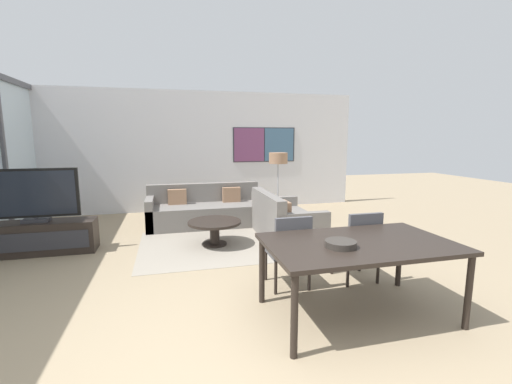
% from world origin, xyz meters
% --- Properties ---
extents(ground_plane, '(24.00, 24.00, 0.00)m').
position_xyz_m(ground_plane, '(0.00, 0.00, 0.00)').
color(ground_plane, '#9E896B').
extents(wall_back, '(7.83, 0.09, 2.80)m').
position_xyz_m(wall_back, '(0.05, 6.07, 1.40)').
color(wall_back, silver).
rests_on(wall_back, ground_plane).
extents(area_rug, '(2.38, 2.06, 0.01)m').
position_xyz_m(area_rug, '(0.01, 3.20, 0.00)').
color(area_rug, gray).
rests_on(area_rug, ground_plane).
extents(tv_console, '(1.61, 0.45, 0.49)m').
position_xyz_m(tv_console, '(-2.61, 3.44, 0.24)').
color(tv_console, black).
rests_on(tv_console, ground_plane).
extents(television, '(1.23, 0.20, 0.80)m').
position_xyz_m(television, '(-2.61, 3.44, 0.89)').
color(television, '#2D2D33').
rests_on(television, tv_console).
extents(sofa_main, '(2.26, 0.87, 0.80)m').
position_xyz_m(sofa_main, '(0.01, 4.57, 0.27)').
color(sofa_main, slate).
rests_on(sofa_main, ground_plane).
extents(sofa_side, '(0.87, 1.56, 0.80)m').
position_xyz_m(sofa_side, '(1.20, 3.28, 0.27)').
color(sofa_side, slate).
rests_on(sofa_side, ground_plane).
extents(coffee_table, '(0.86, 0.86, 0.40)m').
position_xyz_m(coffee_table, '(0.01, 3.20, 0.30)').
color(coffee_table, black).
rests_on(coffee_table, ground_plane).
extents(dining_table, '(1.79, 1.08, 0.75)m').
position_xyz_m(dining_table, '(1.07, 0.64, 0.68)').
color(dining_table, black).
rests_on(dining_table, ground_plane).
extents(dining_chair_left, '(0.46, 0.46, 0.87)m').
position_xyz_m(dining_chair_left, '(0.63, 1.38, 0.49)').
color(dining_chair_left, '#4C4C51').
rests_on(dining_chair_left, ground_plane).
extents(dining_chair_centre, '(0.46, 0.46, 0.87)m').
position_xyz_m(dining_chair_centre, '(1.51, 1.36, 0.49)').
color(dining_chair_centre, '#4C4C51').
rests_on(dining_chair_centre, ground_plane).
extents(fruit_bowl, '(0.29, 0.29, 0.06)m').
position_xyz_m(fruit_bowl, '(0.82, 0.54, 0.78)').
color(fruit_bowl, '#332D28').
rests_on(fruit_bowl, dining_table).
extents(floor_lamp, '(0.38, 0.38, 1.42)m').
position_xyz_m(floor_lamp, '(1.51, 4.52, 1.22)').
color(floor_lamp, '#2D2D33').
rests_on(floor_lamp, ground_plane).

